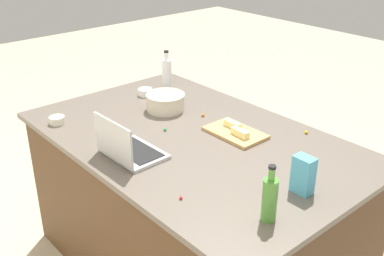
{
  "coord_description": "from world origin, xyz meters",
  "views": [
    {
      "loc": [
        -1.69,
        1.47,
        2.01
      ],
      "look_at": [
        0.0,
        0.0,
        0.95
      ],
      "focal_mm": 43.66,
      "sensor_mm": 36.0,
      "label": 1
    }
  ],
  "objects_px": {
    "laptop": "(128,149)",
    "butter_stick_right": "(240,133)",
    "cutting_board": "(235,133)",
    "mixing_bowl_large": "(165,102)",
    "ramekin_small": "(145,92)",
    "bottle_vinegar": "(167,72)",
    "bottle_olive": "(270,199)",
    "candy_bag": "(304,175)",
    "butter_stick_left": "(233,125)",
    "ramekin_medium": "(57,120)"
  },
  "relations": [
    {
      "from": "butter_stick_left",
      "to": "butter_stick_right",
      "type": "height_order",
      "value": "same"
    },
    {
      "from": "laptop",
      "to": "butter_stick_right",
      "type": "bearing_deg",
      "value": -111.61
    },
    {
      "from": "butter_stick_left",
      "to": "ramekin_medium",
      "type": "xyz_separation_m",
      "value": [
        0.72,
        0.69,
        -0.01
      ]
    },
    {
      "from": "mixing_bowl_large",
      "to": "butter_stick_right",
      "type": "relative_size",
      "value": 2.15
    },
    {
      "from": "bottle_olive",
      "to": "cutting_board",
      "type": "height_order",
      "value": "bottle_olive"
    },
    {
      "from": "butter_stick_left",
      "to": "ramekin_small",
      "type": "distance_m",
      "value": 0.75
    },
    {
      "from": "bottle_olive",
      "to": "ramekin_medium",
      "type": "xyz_separation_m",
      "value": [
        1.38,
        0.21,
        -0.08
      ]
    },
    {
      "from": "butter_stick_left",
      "to": "butter_stick_right",
      "type": "xyz_separation_m",
      "value": [
        -0.1,
        0.04,
        0.0
      ]
    },
    {
      "from": "mixing_bowl_large",
      "to": "butter_stick_left",
      "type": "relative_size",
      "value": 2.15
    },
    {
      "from": "bottle_olive",
      "to": "butter_stick_left",
      "type": "height_order",
      "value": "bottle_olive"
    },
    {
      "from": "mixing_bowl_large",
      "to": "butter_stick_right",
      "type": "distance_m",
      "value": 0.57
    },
    {
      "from": "mixing_bowl_large",
      "to": "candy_bag",
      "type": "bearing_deg",
      "value": 174.03
    },
    {
      "from": "mixing_bowl_large",
      "to": "ramekin_small",
      "type": "height_order",
      "value": "mixing_bowl_large"
    },
    {
      "from": "mixing_bowl_large",
      "to": "bottle_vinegar",
      "type": "distance_m",
      "value": 0.41
    },
    {
      "from": "laptop",
      "to": "bottle_vinegar",
      "type": "relative_size",
      "value": 1.24
    },
    {
      "from": "mixing_bowl_large",
      "to": "ramekin_medium",
      "type": "height_order",
      "value": "mixing_bowl_large"
    },
    {
      "from": "bottle_vinegar",
      "to": "candy_bag",
      "type": "height_order",
      "value": "bottle_vinegar"
    },
    {
      "from": "mixing_bowl_large",
      "to": "ramekin_small",
      "type": "xyz_separation_m",
      "value": [
        0.28,
        -0.05,
        -0.03
      ]
    },
    {
      "from": "cutting_board",
      "to": "butter_stick_right",
      "type": "bearing_deg",
      "value": 158.04
    },
    {
      "from": "butter_stick_right",
      "to": "candy_bag",
      "type": "relative_size",
      "value": 0.65
    },
    {
      "from": "laptop",
      "to": "cutting_board",
      "type": "distance_m",
      "value": 0.61
    },
    {
      "from": "bottle_olive",
      "to": "candy_bag",
      "type": "height_order",
      "value": "bottle_olive"
    },
    {
      "from": "cutting_board",
      "to": "bottle_olive",
      "type": "bearing_deg",
      "value": 143.74
    },
    {
      "from": "ramekin_medium",
      "to": "candy_bag",
      "type": "bearing_deg",
      "value": -160.61
    },
    {
      "from": "laptop",
      "to": "ramekin_small",
      "type": "relative_size",
      "value": 3.47
    },
    {
      "from": "ramekin_small",
      "to": "bottle_olive",
      "type": "bearing_deg",
      "value": 163.1
    },
    {
      "from": "bottle_olive",
      "to": "mixing_bowl_large",
      "type": "bearing_deg",
      "value": -18.49
    },
    {
      "from": "laptop",
      "to": "ramekin_small",
      "type": "distance_m",
      "value": 0.84
    },
    {
      "from": "butter_stick_left",
      "to": "butter_stick_right",
      "type": "distance_m",
      "value": 0.11
    },
    {
      "from": "ramekin_small",
      "to": "mixing_bowl_large",
      "type": "bearing_deg",
      "value": 169.78
    },
    {
      "from": "mixing_bowl_large",
      "to": "laptop",
      "type": "bearing_deg",
      "value": 124.4
    },
    {
      "from": "mixing_bowl_large",
      "to": "ramekin_medium",
      "type": "bearing_deg",
      "value": 67.25
    },
    {
      "from": "butter_stick_left",
      "to": "candy_bag",
      "type": "xyz_separation_m",
      "value": [
        -0.63,
        0.21,
        0.05
      ]
    },
    {
      "from": "mixing_bowl_large",
      "to": "butter_stick_left",
      "type": "height_order",
      "value": "mixing_bowl_large"
    },
    {
      "from": "bottle_vinegar",
      "to": "butter_stick_right",
      "type": "relative_size",
      "value": 2.31
    },
    {
      "from": "butter_stick_right",
      "to": "candy_bag",
      "type": "height_order",
      "value": "candy_bag"
    },
    {
      "from": "bottle_vinegar",
      "to": "cutting_board",
      "type": "distance_m",
      "value": 0.85
    },
    {
      "from": "cutting_board",
      "to": "mixing_bowl_large",
      "type": "bearing_deg",
      "value": 8.34
    },
    {
      "from": "mixing_bowl_large",
      "to": "bottle_vinegar",
      "type": "xyz_separation_m",
      "value": [
        0.31,
        -0.26,
        0.05
      ]
    },
    {
      "from": "laptop",
      "to": "butter_stick_right",
      "type": "xyz_separation_m",
      "value": [
        -0.22,
        -0.56,
        -0.01
      ]
    },
    {
      "from": "bottle_olive",
      "to": "ramekin_small",
      "type": "bearing_deg",
      "value": -16.9
    },
    {
      "from": "ramekin_small",
      "to": "bottle_vinegar",
      "type": "bearing_deg",
      "value": -80.51
    },
    {
      "from": "butter_stick_right",
      "to": "ramekin_small",
      "type": "height_order",
      "value": "butter_stick_right"
    },
    {
      "from": "laptop",
      "to": "bottle_olive",
      "type": "height_order",
      "value": "bottle_olive"
    },
    {
      "from": "ramekin_medium",
      "to": "ramekin_small",
      "type": "bearing_deg",
      "value": -87.08
    },
    {
      "from": "bottle_olive",
      "to": "cutting_board",
      "type": "xyz_separation_m",
      "value": [
        0.62,
        -0.45,
        -0.09
      ]
    },
    {
      "from": "laptop",
      "to": "butter_stick_left",
      "type": "height_order",
      "value": "laptop"
    },
    {
      "from": "butter_stick_right",
      "to": "ramekin_small",
      "type": "xyz_separation_m",
      "value": [
        0.85,
        0.0,
        -0.01
      ]
    },
    {
      "from": "mixing_bowl_large",
      "to": "bottle_olive",
      "type": "relative_size",
      "value": 0.97
    },
    {
      "from": "cutting_board",
      "to": "bottle_vinegar",
      "type": "bearing_deg",
      "value": -12.49
    }
  ]
}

